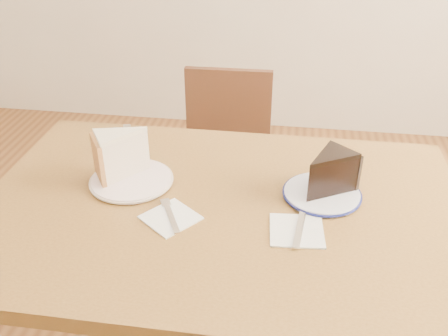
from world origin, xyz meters
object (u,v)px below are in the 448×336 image
Objects in this scene: chair_far at (224,167)px; carrot_cake at (125,155)px; plate_navy at (322,194)px; plate_cream at (132,180)px; table at (221,236)px; chocolate_cake at (326,176)px.

carrot_cake is at bearing 71.89° from chair_far.
plate_cream is at bearing -179.04° from plate_navy.
carrot_cake reaches higher than table.
carrot_cake is (-0.02, 0.02, 0.06)m from plate_cream.
plate_navy reaches higher than table.
table is at bearing -162.87° from plate_navy.
carrot_cake is at bearing 160.90° from table.
table is 8.92× the size of chocolate_cake.
plate_navy is 0.05m from chocolate_cake.
plate_cream is 0.50m from chocolate_cake.
carrot_cake is at bearing 128.82° from plate_cream.
carrot_cake reaches higher than chocolate_cake.
plate_navy is (0.50, 0.01, 0.00)m from plate_cream.
plate_navy is (0.25, 0.08, 0.10)m from table.
plate_cream is at bearing 74.32° from chair_far.
plate_navy is at bearing 34.19° from chocolate_cake.
chocolate_cake is at bearing 118.71° from chair_far.
carrot_cake is at bearing 178.15° from plate_navy.
table is at bearing 96.56° from chair_far.
carrot_cake is (-0.18, -0.58, 0.37)m from chair_far.
plate_cream is at bearing 164.68° from table.
chair_far is 3.85× the size of plate_cream.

